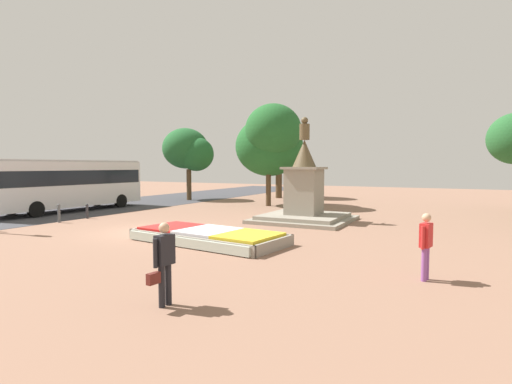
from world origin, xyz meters
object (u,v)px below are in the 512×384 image
at_px(flower_planter, 208,236).
at_px(kerb_bollard_mid_b, 87,211).
at_px(pedestrian_with_handbag, 164,259).
at_px(pedestrian_near_planter, 426,242).
at_px(kerb_bollard_mid_a, 59,213).
at_px(statue_monument, 304,196).
at_px(city_bus, 66,182).

xyz_separation_m(flower_planter, kerb_bollard_mid_b, (-9.49, 2.57, 0.19)).
xyz_separation_m(pedestrian_with_handbag, pedestrian_near_planter, (4.51, 4.37, 0.00)).
bearing_deg(pedestrian_near_planter, kerb_bollard_mid_b, 166.21).
bearing_deg(kerb_bollard_mid_b, kerb_bollard_mid_a, -89.52).
relative_size(statue_monument, city_bus, 0.53).
relative_size(statue_monument, pedestrian_near_planter, 3.16).
bearing_deg(city_bus, statue_monument, 10.16).
bearing_deg(flower_planter, pedestrian_near_planter, -12.01).
distance_m(statue_monument, kerb_bollard_mid_a, 12.28).
height_order(pedestrian_with_handbag, kerb_bollard_mid_b, pedestrian_with_handbag).
bearing_deg(statue_monument, city_bus, -169.84).
distance_m(pedestrian_with_handbag, pedestrian_near_planter, 6.28).
distance_m(statue_monument, pedestrian_near_planter, 10.68).
relative_size(city_bus, kerb_bollard_mid_b, 12.65).
xyz_separation_m(flower_planter, pedestrian_with_handbag, (3.03, -5.97, 0.74)).
bearing_deg(pedestrian_with_handbag, kerb_bollard_mid_a, 151.24).
height_order(pedestrian_near_planter, kerb_bollard_mid_b, pedestrian_near_planter).
height_order(pedestrian_near_planter, kerb_bollard_mid_a, pedestrian_near_planter).
height_order(flower_planter, pedestrian_near_planter, pedestrian_near_planter).
bearing_deg(kerb_bollard_mid_a, flower_planter, -5.33).
height_order(flower_planter, pedestrian_with_handbag, pedestrian_with_handbag).
bearing_deg(flower_planter, kerb_bollard_mid_a, 174.67).
bearing_deg(flower_planter, statue_monument, 80.51).
distance_m(statue_monument, city_bus, 14.87).
distance_m(flower_planter, kerb_bollard_mid_b, 9.83).
height_order(flower_planter, statue_monument, statue_monument).
relative_size(statue_monument, kerb_bollard_mid_a, 5.65).
bearing_deg(kerb_bollard_mid_b, pedestrian_near_planter, -13.79).
relative_size(pedestrian_with_handbag, kerb_bollard_mid_a, 1.82).
xyz_separation_m(flower_planter, statue_monument, (1.17, 6.97, 1.04)).
xyz_separation_m(flower_planter, pedestrian_near_planter, (7.53, -1.60, 0.74)).
height_order(flower_planter, kerb_bollard_mid_b, kerb_bollard_mid_b).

